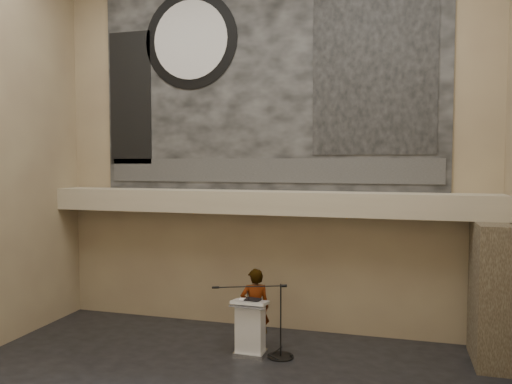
% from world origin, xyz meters
% --- Properties ---
extents(wall_back, '(10.00, 0.02, 8.50)m').
position_xyz_m(wall_back, '(0.00, 4.00, 4.25)').
color(wall_back, '#806A51').
rests_on(wall_back, floor).
extents(soffit, '(10.00, 0.80, 0.50)m').
position_xyz_m(soffit, '(0.00, 3.60, 2.95)').
color(soffit, tan).
rests_on(soffit, wall_back).
extents(sprinkler_left, '(0.04, 0.04, 0.06)m').
position_xyz_m(sprinkler_left, '(-1.60, 3.55, 2.67)').
color(sprinkler_left, '#B2893D').
rests_on(sprinkler_left, soffit).
extents(sprinkler_right, '(0.04, 0.04, 0.06)m').
position_xyz_m(sprinkler_right, '(1.90, 3.55, 2.67)').
color(sprinkler_right, '#B2893D').
rests_on(sprinkler_right, soffit).
extents(banner, '(8.00, 0.05, 5.00)m').
position_xyz_m(banner, '(0.00, 3.97, 5.70)').
color(banner, black).
rests_on(banner, wall_back).
extents(banner_text_strip, '(7.76, 0.02, 0.55)m').
position_xyz_m(banner_text_strip, '(0.00, 3.93, 3.65)').
color(banner_text_strip, '#313131').
rests_on(banner_text_strip, banner).
extents(banner_clock_rim, '(2.30, 0.02, 2.30)m').
position_xyz_m(banner_clock_rim, '(-1.80, 3.93, 6.70)').
color(banner_clock_rim, black).
rests_on(banner_clock_rim, banner).
extents(banner_clock_face, '(1.84, 0.02, 1.84)m').
position_xyz_m(banner_clock_face, '(-1.80, 3.91, 6.70)').
color(banner_clock_face, silver).
rests_on(banner_clock_face, banner).
extents(banner_building_print, '(2.60, 0.02, 3.60)m').
position_xyz_m(banner_building_print, '(2.40, 3.93, 5.80)').
color(banner_building_print, black).
rests_on(banner_building_print, banner).
extents(banner_brick_print, '(1.10, 0.02, 3.20)m').
position_xyz_m(banner_brick_print, '(-3.40, 3.93, 5.40)').
color(banner_brick_print, black).
rests_on(banner_brick_print, banner).
extents(stone_pier, '(0.60, 1.40, 2.70)m').
position_xyz_m(stone_pier, '(4.65, 3.15, 1.35)').
color(stone_pier, '#3E3426').
rests_on(stone_pier, floor).
extents(lectern, '(0.69, 0.51, 1.13)m').
position_xyz_m(lectern, '(0.15, 2.26, 0.55)').
color(lectern, silver).
rests_on(lectern, floor).
extents(binder, '(0.32, 0.27, 0.04)m').
position_xyz_m(binder, '(0.20, 2.26, 1.12)').
color(binder, black).
rests_on(binder, lectern).
extents(papers, '(0.29, 0.36, 0.00)m').
position_xyz_m(papers, '(0.03, 2.25, 1.10)').
color(papers, silver).
rests_on(papers, lectern).
extents(speaker_person, '(0.71, 0.60, 1.66)m').
position_xyz_m(speaker_person, '(0.13, 2.66, 0.83)').
color(speaker_person, silver).
rests_on(speaker_person, floor).
extents(mic_stand, '(1.52, 0.76, 1.46)m').
position_xyz_m(mic_stand, '(0.71, 2.29, 0.23)').
color(mic_stand, black).
rests_on(mic_stand, floor).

